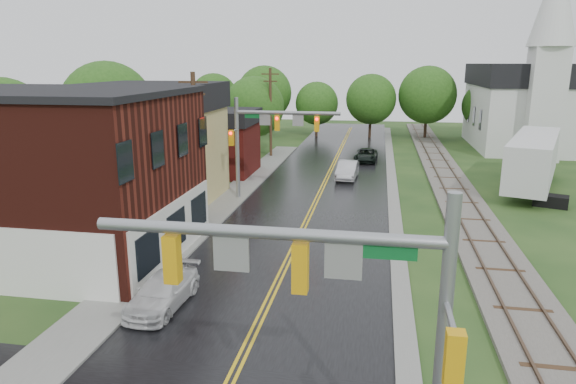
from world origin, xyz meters
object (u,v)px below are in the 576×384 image
(church, at_px, (525,97))
(semi_trailer, at_px, (534,158))
(tree_left_c, at_px, (191,116))
(tree_left_e, at_px, (255,108))
(utility_pole_c, at_px, (271,111))
(tree_left_b, at_px, (109,110))
(brick_building, at_px, (40,173))
(sedan_silver, at_px, (347,170))
(traffic_signal_far, at_px, (267,130))
(tree_left_a, at_px, (3,132))
(traffic_signal_near, at_px, (337,295))
(suv_dark, at_px, (366,155))
(pickup_white, at_px, (163,292))
(utility_pole_b, at_px, (196,144))

(church, relative_size, semi_trailer, 1.47)
(tree_left_c, xyz_separation_m, tree_left_e, (5.00, 6.00, 0.30))
(utility_pole_c, relative_size, tree_left_b, 0.93)
(tree_left_c, bearing_deg, tree_left_e, 50.19)
(brick_building, xyz_separation_m, tree_left_e, (3.64, 30.90, 0.66))
(tree_left_e, bearing_deg, sedan_silver, -46.29)
(brick_building, distance_m, traffic_signal_far, 15.03)
(utility_pole_c, bearing_deg, tree_left_a, -120.55)
(traffic_signal_near, height_order, tree_left_a, tree_left_a)
(utility_pole_c, bearing_deg, suv_dark, -6.10)
(tree_left_b, height_order, pickup_white, tree_left_b)
(brick_building, relative_size, tree_left_e, 1.75)
(utility_pole_c, relative_size, semi_trailer, 0.66)
(utility_pole_b, relative_size, semi_trailer, 0.66)
(traffic_signal_far, height_order, tree_left_a, tree_left_a)
(utility_pole_b, height_order, tree_left_a, utility_pole_b)
(traffic_signal_far, distance_m, tree_left_c, 16.56)
(brick_building, distance_m, semi_trailer, 33.98)
(tree_left_e, bearing_deg, traffic_signal_far, -74.11)
(tree_left_a, relative_size, semi_trailer, 0.64)
(church, distance_m, tree_left_a, 51.01)
(utility_pole_c, height_order, tree_left_a, utility_pole_c)
(church, xyz_separation_m, utility_pole_c, (-26.80, -9.74, -1.11))
(suv_dark, xyz_separation_m, pickup_white, (-7.07, -32.81, -0.00))
(utility_pole_b, distance_m, pickup_white, 12.84)
(traffic_signal_near, distance_m, pickup_white, 11.91)
(semi_trailer, bearing_deg, utility_pole_b, -152.86)
(brick_building, height_order, tree_left_c, brick_building)
(brick_building, bearing_deg, tree_left_a, 136.87)
(traffic_signal_far, bearing_deg, traffic_signal_near, -74.48)
(tree_left_e, height_order, semi_trailer, tree_left_e)
(tree_left_b, distance_m, pickup_white, 26.26)
(tree_left_a, relative_size, pickup_white, 2.00)
(traffic_signal_far, relative_size, semi_trailer, 0.54)
(tree_left_a, bearing_deg, utility_pole_b, 0.45)
(utility_pole_b, bearing_deg, suv_dark, 64.89)
(brick_building, distance_m, tree_left_c, 24.94)
(utility_pole_c, bearing_deg, sedan_silver, -47.06)
(traffic_signal_near, bearing_deg, semi_trailer, 68.57)
(brick_building, height_order, church, church)
(semi_trailer, bearing_deg, tree_left_a, -161.83)
(traffic_signal_near, height_order, traffic_signal_far, same)
(tree_left_a, height_order, sedan_silver, tree_left_a)
(traffic_signal_far, bearing_deg, pickup_white, -92.00)
(tree_left_e, bearing_deg, brick_building, -96.71)
(utility_pole_c, bearing_deg, traffic_signal_far, -78.91)
(brick_building, relative_size, tree_left_c, 1.87)
(traffic_signal_far, height_order, utility_pole_b, utility_pole_b)
(tree_left_a, distance_m, tree_left_b, 10.22)
(traffic_signal_far, xyz_separation_m, tree_left_c, (-10.38, 12.90, -0.46))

